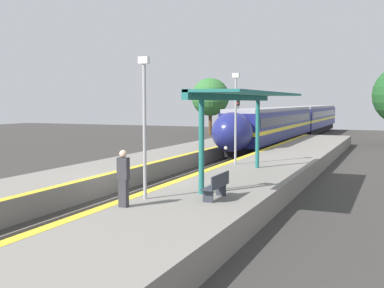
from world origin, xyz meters
The scene contains 13 objects.
ground_plane centered at (0.00, 0.00, 0.00)m, with size 120.00×120.00×0.00m, color #383533.
rail_left centered at (-0.72, 0.00, 0.07)m, with size 0.08×90.00×0.15m, color slate.
rail_right centered at (0.72, 0.00, 0.07)m, with size 0.08×90.00×0.15m, color slate.
train centered at (0.00, 36.34, 2.16)m, with size 2.92×49.00×3.77m.
platform_right centered at (4.03, 0.00, 0.47)m, with size 4.62×64.00×0.95m.
platform_left centered at (-3.55, 0.00, 0.47)m, with size 3.66×64.00×0.95m.
platform_bench centered at (4.81, -2.65, 1.42)m, with size 0.44×1.73×0.89m.
person_waiting centered at (2.50, -5.01, 1.91)m, with size 0.36×0.24×1.83m.
railway_signal centered at (-2.04, 21.19, 2.84)m, with size 0.28×0.28×4.67m.
lamppost_near centered at (2.50, -3.59, 3.76)m, with size 0.36×0.20×4.87m.
lamppost_mid centered at (2.50, 6.50, 3.76)m, with size 0.36×0.20×4.87m.
station_canopy centered at (4.53, 1.84, 4.46)m, with size 2.02×10.61×3.77m.
background_tree_left centered at (-11.87, 40.35, 4.93)m, with size 4.90×4.90×7.39m.
Camera 1 is at (10.43, -18.05, 4.29)m, focal length 45.00 mm.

